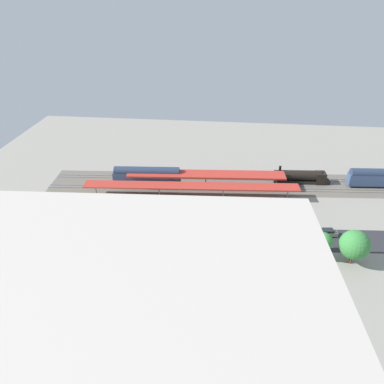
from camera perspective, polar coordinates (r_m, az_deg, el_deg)
The scene contains 25 objects.
ground_plane at distance 93.56m, azimuth 3.15°, elevation -5.11°, with size 159.07×159.07×0.00m, color gray.
rail_bed at distance 112.67m, azimuth 3.82°, elevation 1.29°, with size 99.42×14.67×0.01m, color #665E54.
street_asphalt at distance 89.25m, azimuth 2.94°, elevation -7.02°, with size 99.42×9.00×0.01m, color #2D2D33.
track_rails at distance 112.59m, azimuth 3.82°, elevation 1.37°, with size 99.16×15.48×0.12m.
platform_canopy_near at distance 103.20m, azimuth -0.14°, elevation 0.94°, with size 59.53×8.55×3.96m.
platform_canopy_far at distance 108.29m, azimuth 2.12°, elevation 2.70°, with size 45.77×8.39×4.60m.
locomotive at distance 116.80m, azimuth 16.37°, elevation 2.22°, with size 16.77×4.17×5.38m.
passenger_coach at distance 122.56m, azimuth 26.76°, elevation 2.00°, with size 18.58×4.22×5.72m.
freight_coach_far at distance 110.76m, azimuth -6.86°, elevation 2.46°, with size 19.97×4.32×6.01m.
parked_car_0 at distance 95.02m, azimuth 19.90°, elevation -5.89°, with size 4.83×2.43×1.83m.
parked_car_1 at distance 93.22m, azimuth 15.59°, elevation -5.90°, with size 4.60×2.01×1.71m.
parked_car_2 at distance 92.01m, azimuth 10.42°, elevation -5.72°, with size 4.37×2.26×1.71m.
parked_car_3 at distance 91.23m, azimuth 5.55°, elevation -5.63°, with size 4.45×1.94×1.76m.
construction_building at distance 69.92m, azimuth -13.07°, elevation -11.44°, with size 34.25×21.01×16.13m, color yellow.
construction_roof_slab at distance 64.94m, azimuth -13.88°, elevation -5.89°, with size 34.85×21.61×0.40m, color #B7B2A8.
box_truck_0 at distance 90.97m, azimuth -17.96°, elevation -6.59°, with size 10.15×2.43×3.34m.
box_truck_1 at distance 84.06m, azimuth 0.87°, elevation -8.12°, with size 9.57×3.01×3.53m.
box_truck_2 at distance 89.52m, azimuth -17.77°, elevation -7.23°, with size 9.22×2.69×3.26m.
street_tree_0 at distance 82.35m, azimuth 10.28°, elevation -6.44°, with size 5.94×5.94×8.35m.
street_tree_1 at distance 84.78m, azimuth 19.34°, elevation -7.12°, with size 4.03×4.03×6.84m.
street_tree_2 at distance 84.72m, azimuth -10.90°, elevation -5.36°, with size 4.42×4.42×7.62m.
street_tree_3 at distance 86.09m, azimuth 23.53°, elevation -7.39°, with size 6.35×6.35×8.03m.
street_tree_4 at distance 84.95m, azimuth -8.75°, elevation -5.83°, with size 4.64×4.64×6.75m.
street_tree_5 at distance 84.26m, azimuth 17.59°, elevation -6.53°, with size 5.11×5.11×7.99m.
traffic_light at distance 84.64m, azimuth -6.30°, elevation -6.02°, with size 0.50×0.36×6.17m.
Camera 1 is at (-3.17, 77.13, 52.86)m, focal length 35.02 mm.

